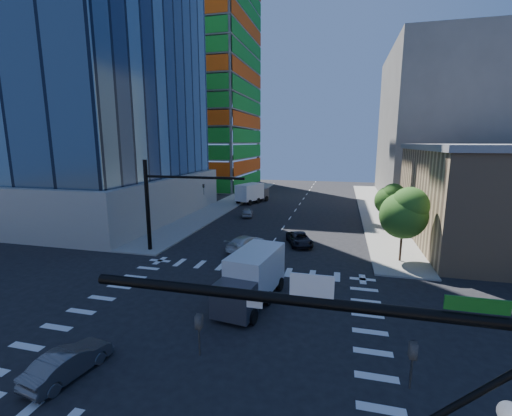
% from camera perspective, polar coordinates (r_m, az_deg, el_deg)
% --- Properties ---
extents(ground, '(160.00, 160.00, 0.00)m').
position_cam_1_polar(ground, '(22.20, -6.47, -18.24)').
color(ground, black).
rests_on(ground, ground).
extents(road_markings, '(20.00, 20.00, 0.01)m').
position_cam_1_polar(road_markings, '(22.20, -6.47, -18.23)').
color(road_markings, silver).
rests_on(road_markings, ground).
extents(sidewalk_ne, '(5.00, 60.00, 0.15)m').
position_cam_1_polar(sidewalk_ne, '(59.34, 19.16, -0.13)').
color(sidewalk_ne, gray).
rests_on(sidewalk_ne, ground).
extents(sidewalk_nw, '(5.00, 60.00, 0.15)m').
position_cam_1_polar(sidewalk_nw, '(62.22, -4.40, 0.93)').
color(sidewalk_nw, gray).
rests_on(sidewalk_nw, ground).
extents(construction_building, '(25.16, 34.50, 70.60)m').
position_cam_1_polar(construction_building, '(88.21, -9.64, 19.75)').
color(construction_building, slate).
rests_on(construction_building, ground).
extents(bg_building_ne, '(24.00, 30.00, 28.00)m').
position_cam_1_polar(bg_building_ne, '(75.87, 30.06, 11.88)').
color(bg_building_ne, '#64605A').
rests_on(bg_building_ne, ground).
extents(signal_mast_nw, '(10.20, 0.40, 9.00)m').
position_cam_1_polar(signal_mast_nw, '(34.54, -15.59, 1.68)').
color(signal_mast_nw, black).
rests_on(signal_mast_nw, sidewalk_nw).
extents(tree_south, '(4.16, 4.16, 6.82)m').
position_cam_1_polar(tree_south, '(33.07, 23.63, -0.66)').
color(tree_south, '#382316').
rests_on(tree_south, sidewalk_ne).
extents(tree_north, '(3.54, 3.52, 5.78)m').
position_cam_1_polar(tree_north, '(44.93, 21.51, 1.42)').
color(tree_north, '#382316').
rests_on(tree_north, sidewalk_ne).
extents(car_nb_far, '(3.65, 5.15, 1.30)m').
position_cam_1_polar(car_nb_far, '(36.90, 7.25, -5.14)').
color(car_nb_far, black).
rests_on(car_nb_far, ground).
extents(car_sb_near, '(3.79, 5.44, 1.46)m').
position_cam_1_polar(car_sb_near, '(34.95, -1.60, -5.83)').
color(car_sb_near, silver).
rests_on(car_sb_near, ground).
extents(car_sb_mid, '(2.28, 4.01, 1.29)m').
position_cam_1_polar(car_sb_mid, '(50.45, -1.44, -0.72)').
color(car_sb_mid, '#9D9EA4').
rests_on(car_sb_mid, ground).
extents(car_sb_cross, '(2.10, 4.29, 1.35)m').
position_cam_1_polar(car_sb_cross, '(19.58, -28.78, -21.63)').
color(car_sb_cross, '#4F5054').
rests_on(car_sb_cross, ground).
extents(box_truck_near, '(3.64, 6.83, 3.41)m').
position_cam_1_polar(box_truck_near, '(23.57, -1.02, -12.27)').
color(box_truck_near, black).
rests_on(box_truck_near, ground).
extents(box_truck_far, '(4.97, 7.21, 3.48)m').
position_cam_1_polar(box_truck_far, '(62.28, -0.49, 2.34)').
color(box_truck_far, black).
rests_on(box_truck_far, ground).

